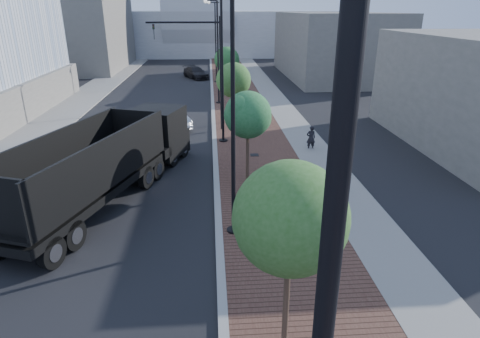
{
  "coord_description": "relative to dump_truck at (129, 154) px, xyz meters",
  "views": [
    {
      "loc": [
        -0.19,
        -4.32,
        8.47
      ],
      "look_at": [
        1.0,
        12.0,
        2.0
      ],
      "focal_mm": 30.45,
      "sensor_mm": 36.0,
      "label": 1
    }
  ],
  "objects": [
    {
      "name": "utility_cover_1",
      "position": [
        6.82,
        -7.6,
        -1.41
      ],
      "size": [
        0.5,
        0.5,
        0.02
      ],
      "primitive_type": "cube",
      "color": "black",
      "rests_on": "sidewalk"
    },
    {
      "name": "streetlight_3",
      "position": [
        4.91,
        18.4,
        2.8
      ],
      "size": [
        1.44,
        0.56,
        9.21
      ],
      "color": "black",
      "rests_on": "ground"
    },
    {
      "name": "dark_car_far",
      "position": [
        2.4,
        34.07,
        -0.82
      ],
      "size": [
        3.89,
        5.32,
        1.43
      ],
      "primitive_type": "imported",
      "rotation": [
        0.0,
        0.0,
        0.43
      ],
      "color": "black",
      "rests_on": "ground"
    },
    {
      "name": "tree_3",
      "position": [
        6.07,
        23.42,
        2.0
      ],
      "size": [
        2.61,
        2.6,
        4.85
      ],
      "color": "#382619",
      "rests_on": "ground"
    },
    {
      "name": "white_sedan",
      "position": [
        1.33,
        10.69,
        -0.82
      ],
      "size": [
        3.18,
        4.6,
        1.44
      ],
      "primitive_type": "imported",
      "rotation": [
        0.0,
        0.0,
        0.42
      ],
      "color": "silver",
      "rests_on": "ground"
    },
    {
      "name": "sidewalk",
      "position": [
        7.92,
        24.4,
        -1.48
      ],
      "size": [
        7.0,
        140.0,
        0.12
      ],
      "primitive_type": "cube",
      "color": "#4C2D23",
      "rests_on": "ground"
    },
    {
      "name": "streetlight_4",
      "position": [
        5.02,
        30.4,
        3.28
      ],
      "size": [
        1.72,
        0.56,
        9.28
      ],
      "color": "black",
      "rests_on": "ground"
    },
    {
      "name": "west_sidewalk",
      "position": [
        -8.58,
        24.4,
        -1.48
      ],
      "size": [
        4.0,
        140.0,
        0.12
      ],
      "primitive_type": "cube",
      "color": "slate",
      "rests_on": "ground"
    },
    {
      "name": "dump_truck",
      "position": [
        0.0,
        0.0,
        0.0
      ],
      "size": [
        7.0,
        13.74,
        3.65
      ],
      "rotation": [
        0.0,
        0.0,
        -0.34
      ],
      "color": "black",
      "rests_on": "ground"
    },
    {
      "name": "commercial_block_ne",
      "position": [
        20.42,
        34.4,
        2.46
      ],
      "size": [
        12.0,
        22.0,
        8.0
      ],
      "primitive_type": "cube",
      "color": "#5E5B55",
      "rests_on": "ground"
    },
    {
      "name": "utility_cover_2",
      "position": [
        6.82,
        3.4,
        -1.41
      ],
      "size": [
        0.5,
        0.5,
        0.02
      ],
      "primitive_type": "cube",
      "color": "black",
      "rests_on": "sidewalk"
    },
    {
      "name": "dark_car_mid",
      "position": [
        -2.21,
        8.65,
        -0.79
      ],
      "size": [
        4.11,
        5.87,
        1.49
      ],
      "primitive_type": "imported",
      "rotation": [
        0.0,
        0.0,
        -0.34
      ],
      "color": "black",
      "rests_on": "ground"
    },
    {
      "name": "tree_1",
      "position": [
        6.07,
        -0.58,
        2.09
      ],
      "size": [
        2.38,
        2.33,
        4.81
      ],
      "color": "#382619",
      "rests_on": "ground"
    },
    {
      "name": "curb",
      "position": [
        4.42,
        24.4,
        -1.47
      ],
      "size": [
        0.3,
        140.0,
        0.14
      ],
      "primitive_type": "cube",
      "color": "gray",
      "rests_on": "ground"
    },
    {
      "name": "concrete_strip",
      "position": [
        10.62,
        24.4,
        -1.47
      ],
      "size": [
        2.4,
        140.0,
        0.13
      ],
      "primitive_type": "cube",
      "color": "slate",
      "rests_on": "ground"
    },
    {
      "name": "pedestrian",
      "position": [
        10.53,
        4.42,
        -0.74
      ],
      "size": [
        0.61,
        0.43,
        1.6
      ],
      "primitive_type": "imported",
      "rotation": [
        0.0,
        0.0,
        3.22
      ],
      "color": "black",
      "rests_on": "ground"
    },
    {
      "name": "streetlight_2",
      "position": [
        5.02,
        6.4,
        3.28
      ],
      "size": [
        1.72,
        0.56,
        9.28
      ],
      "color": "black",
      "rests_on": "ground"
    },
    {
      "name": "convention_center",
      "position": [
        2.42,
        69.4,
        4.47
      ],
      "size": [
        50.0,
        30.0,
        50.0
      ],
      "color": "#9CA0A6",
      "rests_on": "ground"
    },
    {
      "name": "streetlight_1",
      "position": [
        4.91,
        -5.6,
        2.8
      ],
      "size": [
        1.44,
        0.56,
        9.21
      ],
      "color": "black",
      "rests_on": "ground"
    },
    {
      "name": "commercial_block_nw",
      "position": [
        -15.58,
        44.4,
        3.46
      ],
      "size": [
        14.0,
        20.0,
        10.0
      ],
      "primitive_type": "cube",
      "color": "#65615A",
      "rests_on": "ground"
    },
    {
      "name": "tree_2",
      "position": [
        6.07,
        11.42,
        1.83
      ],
      "size": [
        2.67,
        2.67,
        4.71
      ],
      "color": "#382619",
      "rests_on": "ground"
    },
    {
      "name": "traffic_mast",
      "position": [
        4.12,
        9.4,
        3.44
      ],
      "size": [
        5.09,
        0.2,
        8.0
      ],
      "color": "black",
      "rests_on": "ground"
    },
    {
      "name": "tree_0",
      "position": [
        6.07,
        -11.58,
        2.35
      ],
      "size": [
        2.77,
        2.77,
        5.29
      ],
      "color": "#382619",
      "rests_on": "ground"
    }
  ]
}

